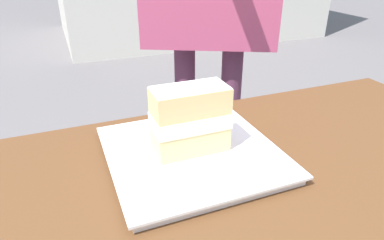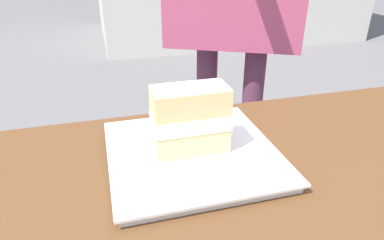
% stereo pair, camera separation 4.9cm
% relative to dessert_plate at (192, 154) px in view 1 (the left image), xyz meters
% --- Properties ---
extents(dessert_plate, '(0.25, 0.25, 0.02)m').
position_rel_dessert_plate_xyz_m(dessert_plate, '(0.00, 0.00, 0.00)').
color(dessert_plate, white).
rests_on(dessert_plate, patio_table).
extents(cake_slice, '(0.11, 0.06, 0.10)m').
position_rel_dessert_plate_xyz_m(cake_slice, '(0.00, -0.00, 0.06)').
color(cake_slice, '#EAD18C').
rests_on(cake_slice, dessert_plate).
extents(dessert_fork, '(0.13, 0.13, 0.01)m').
position_rel_dessert_plate_xyz_m(dessert_fork, '(-0.01, -0.11, -0.00)').
color(dessert_fork, silver).
rests_on(dessert_fork, patio_table).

